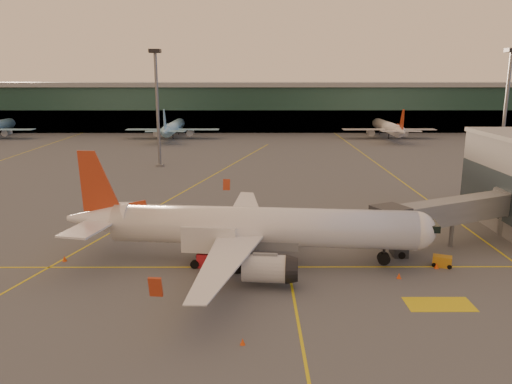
{
  "coord_description": "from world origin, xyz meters",
  "views": [
    {
      "loc": [
        1.33,
        -45.3,
        20.1
      ],
      "look_at": [
        1.57,
        19.08,
        5.0
      ],
      "focal_mm": 35.0,
      "sensor_mm": 36.0,
      "label": 1
    }
  ],
  "objects_px": {
    "gpu_cart": "(442,261)",
    "pushback_tug": "(371,235)",
    "main_airplane": "(249,228)",
    "catering_truck": "(211,242)"
  },
  "relations": [
    {
      "from": "main_airplane",
      "to": "gpu_cart",
      "type": "relative_size",
      "value": 17.61
    },
    {
      "from": "catering_truck",
      "to": "gpu_cart",
      "type": "height_order",
      "value": "catering_truck"
    },
    {
      "from": "gpu_cart",
      "to": "pushback_tug",
      "type": "bearing_deg",
      "value": 145.78
    },
    {
      "from": "catering_truck",
      "to": "gpu_cart",
      "type": "distance_m",
      "value": 24.95
    },
    {
      "from": "gpu_cart",
      "to": "catering_truck",
      "type": "bearing_deg",
      "value": -159.25
    },
    {
      "from": "main_airplane",
      "to": "gpu_cart",
      "type": "xyz_separation_m",
      "value": [
        20.77,
        -1.32,
        -3.39
      ]
    },
    {
      "from": "catering_truck",
      "to": "main_airplane",
      "type": "bearing_deg",
      "value": 18.76
    },
    {
      "from": "main_airplane",
      "to": "pushback_tug",
      "type": "xyz_separation_m",
      "value": [
        15.05,
        7.21,
        -3.16
      ]
    },
    {
      "from": "gpu_cart",
      "to": "pushback_tug",
      "type": "distance_m",
      "value": 10.27
    },
    {
      "from": "main_airplane",
      "to": "gpu_cart",
      "type": "distance_m",
      "value": 21.08
    }
  ]
}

